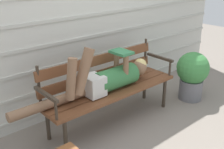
# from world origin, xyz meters

# --- Properties ---
(ground_plane) EXTENTS (12.00, 12.00, 0.00)m
(ground_plane) POSITION_xyz_m (0.00, 0.00, 0.00)
(ground_plane) COLOR gray
(house_siding) EXTENTS (5.42, 0.08, 2.40)m
(house_siding) POSITION_xyz_m (0.00, 0.63, 1.20)
(house_siding) COLOR beige
(house_siding) RESTS_ON ground
(park_bench) EXTENTS (1.73, 0.46, 0.85)m
(park_bench) POSITION_xyz_m (0.00, 0.12, 0.48)
(park_bench) COLOR brown
(park_bench) RESTS_ON ground
(reclining_person) EXTENTS (1.75, 0.25, 0.59)m
(reclining_person) POSITION_xyz_m (-0.09, 0.05, 0.59)
(reclining_person) COLOR #33703D
(potted_plant) EXTENTS (0.44, 0.44, 0.68)m
(potted_plant) POSITION_xyz_m (1.24, -0.21, 0.38)
(potted_plant) COLOR slate
(potted_plant) RESTS_ON ground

